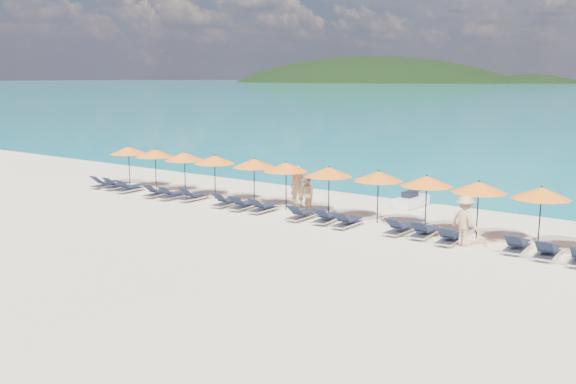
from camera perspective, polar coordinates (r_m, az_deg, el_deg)
The scene contains 35 objects.
ground at distance 25.71m, azimuth -3.98°, elevation -3.59°, with size 1400.00×1400.00×0.00m, color beige.
headland_main at distance 643.74m, azimuth 6.98°, elevation 6.26°, with size 374.00×242.00×126.50m.
headland_small at distance 603.77m, azimuth 20.49°, elevation 5.72°, with size 162.00×126.00×85.50m.
jetski at distance 31.07m, azimuth 10.91°, elevation -0.75°, with size 0.94×2.17×0.76m.
beachgoer_a at distance 30.42m, azimuth 0.90°, elevation 0.50°, with size 0.72×0.47×1.97m, color tan.
beachgoer_b at distance 29.06m, azimuth 1.66°, elevation -0.23°, with size 0.83×0.48×1.71m, color tan.
beachgoer_c at distance 24.28m, azimuth 15.46°, elevation -2.48°, with size 1.22×0.57×1.90m, color tan.
umbrella_0 at distance 37.36m, azimuth -14.00°, elevation 3.62°, with size 2.10×2.10×2.28m.
umbrella_1 at distance 35.67m, azimuth -11.74°, elevation 3.40°, with size 2.10×2.10×2.28m.
umbrella_2 at distance 33.91m, azimuth -9.19°, elevation 3.14°, with size 2.10×2.10×2.28m.
umbrella_3 at distance 32.43m, azimuth -6.54°, elevation 2.88°, with size 2.10×2.10×2.28m.
umbrella_4 at distance 30.96m, azimuth -3.04°, elevation 2.59°, with size 2.10×2.10×2.28m.
umbrella_5 at distance 29.58m, azimuth -0.17°, elevation 2.24°, with size 2.10×2.10×2.28m.
umbrella_6 at distance 28.15m, azimuth 3.66°, elevation 1.81°, with size 2.10×2.10×2.28m.
umbrella_7 at distance 27.13m, azimuth 8.03°, elevation 1.41°, with size 2.10×2.10×2.28m.
umbrella_8 at distance 26.17m, azimuth 12.23°, elevation 0.95°, with size 2.10×2.10×2.28m.
umbrella_9 at distance 25.26m, azimuth 16.60°, elevation 0.42°, with size 2.10×2.10×2.28m.
umbrella_10 at distance 24.71m, azimuth 21.61°, elevation -0.08°, with size 2.10×2.10×2.28m.
lounger_0 at distance 37.21m, azimuth -16.01°, elevation 0.72°, with size 0.67×1.72×0.66m.
lounger_1 at distance 36.45m, azimuth -14.99°, elevation 0.58°, with size 0.72×1.73×0.66m.
lounger_2 at distance 35.43m, azimuth -13.94°, elevation 0.36°, with size 0.75×1.74×0.66m.
lounger_3 at distance 33.75m, azimuth -11.57°, elevation -0.03°, with size 0.79×1.75×0.66m.
lounger_4 at distance 32.95m, azimuth -10.23°, elevation -0.24°, with size 0.63×1.70×0.66m.
lounger_5 at distance 32.39m, azimuth -8.42°, elevation -0.36°, with size 0.63×1.70×0.66m.
lounger_6 at distance 30.77m, azimuth -5.53°, elevation -0.86°, with size 0.72×1.73×0.66m.
lounger_7 at distance 29.96m, azimuth -4.02°, elevation -1.14°, with size 0.76×1.75×0.66m.
lounger_8 at distance 29.30m, azimuth -2.25°, elevation -1.38°, with size 0.66×1.71×0.66m.
lounger_9 at distance 27.79m, azimuth 1.18°, elevation -2.02°, with size 0.69×1.72×0.66m.
lounger_10 at distance 27.25m, azimuth 3.44°, elevation -2.28°, with size 0.79×1.75×0.66m.
lounger_11 at distance 26.54m, azimuth 5.26°, elevation -2.65°, with size 0.62×1.70×0.66m.
lounger_12 at distance 25.68m, azimuth 9.91°, elevation -3.20°, with size 0.70×1.73×0.66m.
lounger_13 at distance 25.33m, azimuth 11.98°, elevation -3.46°, with size 0.70×1.73×0.66m.
lounger_14 at distance 24.63m, azimuth 14.19°, elevation -3.94°, with size 0.74×1.74×0.66m.
lounger_15 at distance 24.18m, azimuth 19.67°, elevation -4.50°, with size 0.71×1.73×0.66m.
lounger_16 at distance 23.74m, azimuth 22.04°, elevation -4.92°, with size 0.70×1.73×0.66m.
Camera 1 is at (16.23, -18.97, 6.15)m, focal length 40.00 mm.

